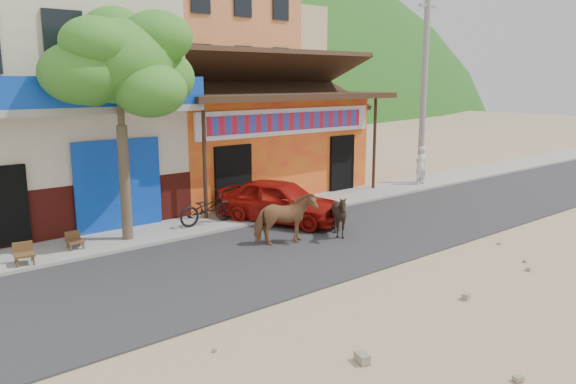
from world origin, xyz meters
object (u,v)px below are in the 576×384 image
scooter (207,208)px  cafe_chair_left (74,233)px  tree (121,125)px  red_car (280,201)px  utility_pole (424,83)px  cafe_chair_right (23,245)px  cow_dark (340,215)px  cow_tan (285,219)px  pedestrian (421,165)px

scooter → cafe_chair_left: (-3.85, 0.00, -0.07)m
tree → red_car: size_ratio=1.55×
utility_pole → cafe_chair_right: bearing=-177.4°
utility_pole → cow_dark: bearing=-156.9°
cafe_chair_left → cow_tan: bearing=-30.8°
scooter → utility_pole: bearing=-88.7°
tree → cafe_chair_left: tree is taller
cow_dark → cafe_chair_right: (-7.38, 2.78, -0.06)m
utility_pole → cafe_chair_left: (-14.20, -0.22, -3.60)m
utility_pole → cafe_chair_right: (-15.52, -0.70, -3.54)m
tree → cow_dark: tree is taller
cafe_chair_left → cow_dark: bearing=-26.6°
cow_tan → red_car: 2.29m
scooter → tree: bearing=89.5°
cow_tan → cafe_chair_right: size_ratio=1.73×
tree → cafe_chair_right: tree is taller
cow_dark → scooter: (-2.21, 3.25, -0.05)m
cow_tan → pedestrian: pedestrian is taller
pedestrian → cafe_chair_left: pedestrian is taller
cow_dark → pedestrian: bearing=101.0°
cow_dark → cow_tan: bearing=-116.1°
utility_pole → red_car: 9.15m
scooter → red_car: bearing=-116.5°
cafe_chair_right → tree: bearing=19.2°
scooter → pedestrian: pedestrian is taller
cow_dark → scooter: bearing=-157.2°
scooter → pedestrian: 10.01m
tree → scooter: bearing=-0.6°
pedestrian → cafe_chair_right: 15.18m
cow_tan → scooter: bearing=30.9°
utility_pole → cafe_chair_left: utility_pole is taller
scooter → cafe_chair_left: size_ratio=2.24×
red_car → cow_tan: bearing=-149.5°
cow_dark → red_car: 2.29m
scooter → cafe_chair_left: 3.85m
utility_pole → pedestrian: utility_pole is taller
red_car → cafe_chair_right: 7.14m
cow_tan → cafe_chair_left: size_ratio=1.99×
pedestrian → cafe_chair_right: bearing=9.0°
tree → cafe_chair_left: size_ratio=7.48×
cow_tan → cow_dark: bearing=-86.1°
tree → utility_pole: (12.80, 0.20, 1.00)m
utility_pole → scooter: 10.94m
cafe_chair_right → scooter: bearing=14.1°
utility_pole → cow_tan: bearing=-162.6°
tree → cafe_chair_left: 2.95m
tree → utility_pole: utility_pole is taller
red_car → pedestrian: (8.05, 0.92, 0.19)m
cafe_chair_right → red_car: bearing=4.8°
cafe_chair_right → cow_dark: bearing=-11.8°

